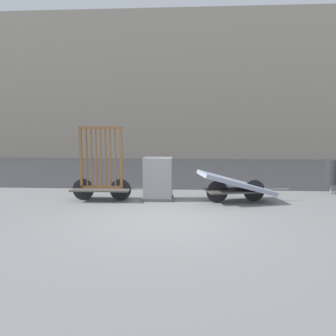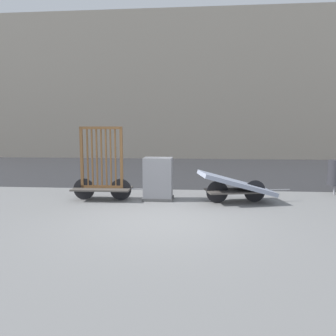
{
  "view_description": "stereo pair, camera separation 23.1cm",
  "coord_description": "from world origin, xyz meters",
  "px_view_note": "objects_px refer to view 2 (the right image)",
  "views": [
    {
      "loc": [
        0.53,
        -6.72,
        1.93
      ],
      "look_at": [
        0.0,
        1.83,
        0.89
      ],
      "focal_mm": 35.0,
      "sensor_mm": 36.0,
      "label": 1
    },
    {
      "loc": [
        0.76,
        -6.7,
        1.93
      ],
      "look_at": [
        0.0,
        1.83,
        0.89
      ],
      "focal_mm": 35.0,
      "sensor_mm": 36.0,
      "label": 2
    }
  ],
  "objects_px": {
    "bike_cart_with_mattress": "(236,185)",
    "trash_bin": "(335,173)",
    "utility_cabinet": "(158,180)",
    "bike_cart_with_bedframe": "(102,176)"
  },
  "relations": [
    {
      "from": "bike_cart_with_bedframe",
      "to": "bike_cart_with_mattress",
      "type": "xyz_separation_m",
      "value": [
        3.57,
        0.0,
        -0.19
      ]
    },
    {
      "from": "bike_cart_with_bedframe",
      "to": "bike_cart_with_mattress",
      "type": "bearing_deg",
      "value": -0.98
    },
    {
      "from": "bike_cart_with_bedframe",
      "to": "trash_bin",
      "type": "height_order",
      "value": "bike_cart_with_bedframe"
    },
    {
      "from": "utility_cabinet",
      "to": "trash_bin",
      "type": "height_order",
      "value": "utility_cabinet"
    },
    {
      "from": "trash_bin",
      "to": "bike_cart_with_bedframe",
      "type": "bearing_deg",
      "value": -168.65
    },
    {
      "from": "bike_cart_with_bedframe",
      "to": "trash_bin",
      "type": "xyz_separation_m",
      "value": [
        6.57,
        1.32,
        -0.0
      ]
    },
    {
      "from": "utility_cabinet",
      "to": "trash_bin",
      "type": "distance_m",
      "value": 5.21
    },
    {
      "from": "bike_cart_with_mattress",
      "to": "utility_cabinet",
      "type": "xyz_separation_m",
      "value": [
        -2.07,
        0.15,
        0.07
      ]
    },
    {
      "from": "bike_cart_with_bedframe",
      "to": "bike_cart_with_mattress",
      "type": "distance_m",
      "value": 3.58
    },
    {
      "from": "bike_cart_with_mattress",
      "to": "trash_bin",
      "type": "xyz_separation_m",
      "value": [
        3.0,
        1.32,
        0.18
      ]
    }
  ]
}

